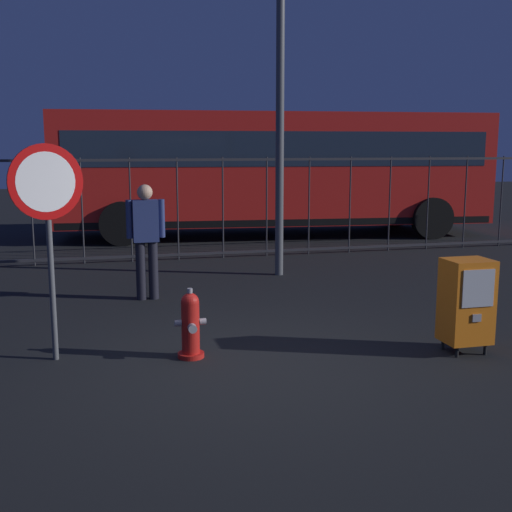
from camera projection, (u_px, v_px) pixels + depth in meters
ground_plane at (256, 362)px, 6.58m from camera, size 60.00×60.00×0.00m
fire_hydrant at (190, 325)px, 6.67m from camera, size 0.33×0.32×0.75m
newspaper_box_primary at (466, 301)px, 6.80m from camera, size 0.48×0.42×1.02m
stop_sign at (48, 207)px, 6.38m from camera, size 0.71×0.31×2.23m
pedestrian at (146, 235)px, 9.15m from camera, size 0.55×0.22×1.67m
fence_barrier at (178, 208)px, 12.41m from camera, size 18.03×0.04×2.00m
bus_near at (274, 167)px, 15.83m from camera, size 10.69×3.57×3.00m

